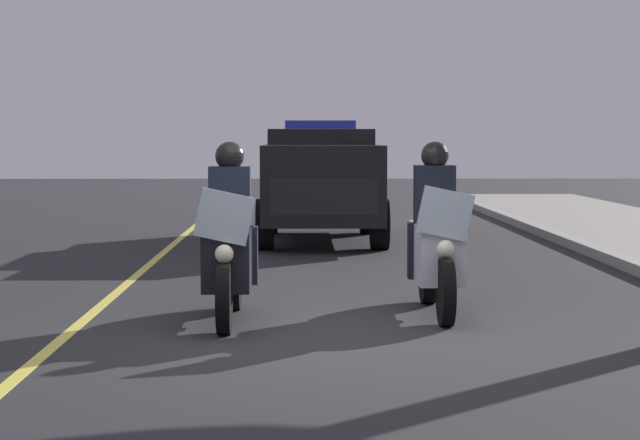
{
  "coord_description": "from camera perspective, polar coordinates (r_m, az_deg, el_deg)",
  "views": [
    {
      "loc": [
        10.08,
        -0.22,
        1.75
      ],
      "look_at": [
        -1.99,
        0.0,
        0.9
      ],
      "focal_mm": 65.22,
      "sensor_mm": 36.0,
      "label": 1
    }
  ],
  "objects": [
    {
      "name": "ground_plane",
      "position": [
        10.24,
        0.21,
        -5.82
      ],
      "size": [
        80.0,
        80.0,
        0.0
      ],
      "primitive_type": "plane",
      "color": "#28282B"
    },
    {
      "name": "lane_stripe_center",
      "position": [
        10.44,
        -12.54,
        -5.7
      ],
      "size": [
        48.0,
        0.12,
        0.01
      ],
      "primitive_type": "cube",
      "color": "#E0D14C",
      "rests_on": "ground"
    },
    {
      "name": "police_motorcycle_lead_left",
      "position": [
        11.13,
        -4.49,
        -1.41
      ],
      "size": [
        2.14,
        0.56,
        1.72
      ],
      "color": "black",
      "rests_on": "ground"
    },
    {
      "name": "police_motorcycle_lead_right",
      "position": [
        11.61,
        5.73,
        -1.19
      ],
      "size": [
        2.14,
        0.56,
        1.72
      ],
      "color": "black",
      "rests_on": "ground"
    },
    {
      "name": "police_suv",
      "position": [
        19.75,
        0.02,
        2.05
      ],
      "size": [
        4.91,
        2.08,
        2.05
      ],
      "color": "black",
      "rests_on": "ground"
    }
  ]
}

